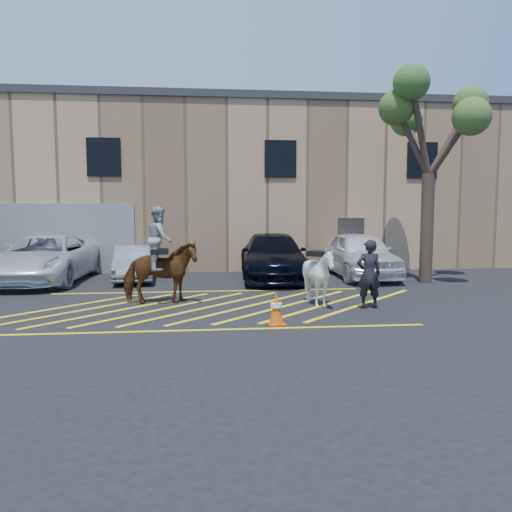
{
  "coord_description": "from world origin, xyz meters",
  "views": [
    {
      "loc": [
        -0.11,
        -13.34,
        2.61
      ],
      "look_at": [
        1.3,
        0.2,
        1.3
      ],
      "focal_mm": 35.0,
      "sensor_mm": 36.0,
      "label": 1
    }
  ],
  "objects": [
    {
      "name": "car_white_suv",
      "position": [
        5.75,
        4.91,
        0.87
      ],
      "size": [
        2.16,
        5.13,
        1.73
      ],
      "primitive_type": "imported",
      "rotation": [
        0.0,
        0.0,
        -0.02
      ],
      "color": "white",
      "rests_on": "ground"
    },
    {
      "name": "car_silver_sedan",
      "position": [
        -2.67,
        5.01,
        0.63
      ],
      "size": [
        1.74,
        3.93,
        1.25
      ],
      "primitive_type": "imported",
      "rotation": [
        0.0,
        0.0,
        0.11
      ],
      "color": "#99A0A7",
      "rests_on": "ground"
    },
    {
      "name": "tree",
      "position": [
        7.62,
        3.35,
        5.69
      ],
      "size": [
        3.99,
        4.37,
        7.31
      ],
      "color": "#423328",
      "rests_on": "ground"
    },
    {
      "name": "car_blue_suv",
      "position": [
        2.41,
        4.83,
        0.82
      ],
      "size": [
        2.61,
        5.79,
        1.64
      ],
      "primitive_type": "imported",
      "rotation": [
        0.0,
        0.0,
        -0.05
      ],
      "color": "black",
      "rests_on": "ground"
    },
    {
      "name": "hatching_zone",
      "position": [
        -0.0,
        -0.3,
        0.01
      ],
      "size": [
        12.6,
        5.12,
        0.01
      ],
      "color": "yellow",
      "rests_on": "ground"
    },
    {
      "name": "ground",
      "position": [
        0.0,
        0.0,
        0.0
      ],
      "size": [
        90.0,
        90.0,
        0.0
      ],
      "primitive_type": "plane",
      "color": "black",
      "rests_on": "ground"
    },
    {
      "name": "handler",
      "position": [
        4.15,
        -0.84,
        0.9
      ],
      "size": [
        0.66,
        0.43,
        1.8
      ],
      "primitive_type": "imported",
      "rotation": [
        0.0,
        0.0,
        3.13
      ],
      "color": "black",
      "rests_on": "ground"
    },
    {
      "name": "saddled_white",
      "position": [
        2.92,
        -0.41,
        0.8
      ],
      "size": [
        1.85,
        1.9,
        1.58
      ],
      "color": "silver",
      "rests_on": "ground"
    },
    {
      "name": "mounted_bay",
      "position": [
        -1.31,
        0.34,
        1.07
      ],
      "size": [
        2.05,
        1.0,
        2.66
      ],
      "color": "#5A3715",
      "rests_on": "ground"
    },
    {
      "name": "traffic_cone",
      "position": [
        1.48,
        -2.42,
        0.37
      ],
      "size": [
        0.44,
        0.44,
        0.73
      ],
      "color": "#FF4D0A",
      "rests_on": "ground"
    },
    {
      "name": "car_white_pickup",
      "position": [
        -5.72,
        4.87,
        0.83
      ],
      "size": [
        2.99,
        6.06,
        1.65
      ],
      "primitive_type": "imported",
      "rotation": [
        0.0,
        0.0,
        -0.04
      ],
      "color": "white",
      "rests_on": "ground"
    },
    {
      "name": "warehouse",
      "position": [
        -0.01,
        11.99,
        3.65
      ],
      "size": [
        32.42,
        10.2,
        7.3
      ],
      "color": "tan",
      "rests_on": "ground"
    }
  ]
}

